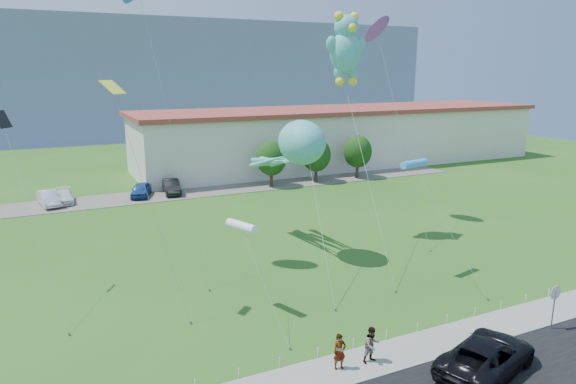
{
  "coord_description": "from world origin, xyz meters",
  "views": [
    {
      "loc": [
        -13.75,
        -20.63,
        13.33
      ],
      "look_at": [
        -0.16,
        8.0,
        5.87
      ],
      "focal_mm": 32.0,
      "sensor_mm": 36.0,
      "label": 1
    }
  ],
  "objects_px": {
    "warehouse": "(344,136)",
    "pedestrian_right": "(372,345)",
    "parked_car_silver": "(49,198)",
    "parked_car_white": "(64,197)",
    "stop_sign": "(555,297)",
    "suv": "(487,355)",
    "pedestrian_left": "(340,352)",
    "octopus_kite": "(295,150)",
    "parked_car_black": "(171,187)",
    "teddy_bear_kite": "(346,47)",
    "parked_car_blue": "(141,190)"
  },
  "relations": [
    {
      "from": "suv",
      "to": "parked_car_black",
      "type": "bearing_deg",
      "value": -12.34
    },
    {
      "from": "parked_car_white",
      "to": "suv",
      "type": "bearing_deg",
      "value": -68.14
    },
    {
      "from": "parked_car_silver",
      "to": "parked_car_black",
      "type": "bearing_deg",
      "value": -10.78
    },
    {
      "from": "stop_sign",
      "to": "parked_car_black",
      "type": "relative_size",
      "value": 0.52
    },
    {
      "from": "warehouse",
      "to": "suv",
      "type": "height_order",
      "value": "warehouse"
    },
    {
      "from": "pedestrian_left",
      "to": "parked_car_white",
      "type": "xyz_separation_m",
      "value": [
        -9.99,
        38.6,
        -0.25
      ]
    },
    {
      "from": "warehouse",
      "to": "parked_car_black",
      "type": "xyz_separation_m",
      "value": [
        -27.62,
        -8.78,
        -3.28
      ]
    },
    {
      "from": "pedestrian_left",
      "to": "parked_car_blue",
      "type": "xyz_separation_m",
      "value": [
        -2.29,
        37.93,
        -0.14
      ]
    },
    {
      "from": "stop_sign",
      "to": "warehouse",
      "type": "bearing_deg",
      "value": 71.1
    },
    {
      "from": "stop_sign",
      "to": "parked_car_black",
      "type": "xyz_separation_m",
      "value": [
        -11.12,
        39.42,
        -1.02
      ]
    },
    {
      "from": "suv",
      "to": "parked_car_blue",
      "type": "xyz_separation_m",
      "value": [
        -8.19,
        40.93,
        -0.06
      ]
    },
    {
      "from": "suv",
      "to": "parked_car_white",
      "type": "distance_m",
      "value": 44.53
    },
    {
      "from": "parked_car_blue",
      "to": "parked_car_black",
      "type": "bearing_deg",
      "value": 19.24
    },
    {
      "from": "suv",
      "to": "parked_car_silver",
      "type": "xyz_separation_m",
      "value": [
        -17.3,
        41.01,
        -0.04
      ]
    },
    {
      "from": "parked_car_white",
      "to": "octopus_kite",
      "type": "height_order",
      "value": "octopus_kite"
    },
    {
      "from": "parked_car_white",
      "to": "teddy_bear_kite",
      "type": "xyz_separation_m",
      "value": [
        20.5,
        -21.41,
        14.46
      ]
    },
    {
      "from": "stop_sign",
      "to": "parked_car_black",
      "type": "distance_m",
      "value": 40.97
    },
    {
      "from": "stop_sign",
      "to": "parked_car_blue",
      "type": "xyz_separation_m",
      "value": [
        -14.43,
        39.44,
        -1.06
      ]
    },
    {
      "from": "pedestrian_right",
      "to": "parked_car_blue",
      "type": "xyz_separation_m",
      "value": [
        -3.95,
        38.08,
        -0.16
      ]
    },
    {
      "from": "pedestrian_left",
      "to": "pedestrian_right",
      "type": "xyz_separation_m",
      "value": [
        1.66,
        -0.15,
        0.02
      ]
    },
    {
      "from": "suv",
      "to": "parked_car_black",
      "type": "distance_m",
      "value": 41.2
    },
    {
      "from": "parked_car_black",
      "to": "teddy_bear_kite",
      "type": "relative_size",
      "value": 0.27
    },
    {
      "from": "teddy_bear_kite",
      "to": "warehouse",
      "type": "bearing_deg",
      "value": 58.43
    },
    {
      "from": "pedestrian_right",
      "to": "stop_sign",
      "type": "bearing_deg",
      "value": -11.37
    },
    {
      "from": "suv",
      "to": "pedestrian_right",
      "type": "xyz_separation_m",
      "value": [
        -4.24,
        2.85,
        0.1
      ]
    },
    {
      "from": "stop_sign",
      "to": "pedestrian_left",
      "type": "bearing_deg",
      "value": 172.89
    },
    {
      "from": "pedestrian_right",
      "to": "suv",
      "type": "bearing_deg",
      "value": -37.86
    },
    {
      "from": "suv",
      "to": "parked_car_black",
      "type": "relative_size",
      "value": 1.21
    },
    {
      "from": "suv",
      "to": "parked_car_white",
      "type": "bearing_deg",
      "value": 1.77
    },
    {
      "from": "stop_sign",
      "to": "pedestrian_right",
      "type": "xyz_separation_m",
      "value": [
        -10.48,
        1.36,
        -0.9
      ]
    },
    {
      "from": "suv",
      "to": "octopus_kite",
      "type": "bearing_deg",
      "value": -16.5
    },
    {
      "from": "pedestrian_right",
      "to": "parked_car_white",
      "type": "relative_size",
      "value": 0.39
    },
    {
      "from": "parked_car_silver",
      "to": "octopus_kite",
      "type": "xyz_separation_m",
      "value": [
        16.47,
        -22.98,
        7.0
      ]
    },
    {
      "from": "warehouse",
      "to": "parked_car_blue",
      "type": "relative_size",
      "value": 13.91
    },
    {
      "from": "pedestrian_left",
      "to": "parked_car_blue",
      "type": "bearing_deg",
      "value": 98.44
    },
    {
      "from": "teddy_bear_kite",
      "to": "pedestrian_left",
      "type": "bearing_deg",
      "value": -121.44
    },
    {
      "from": "parked_car_white",
      "to": "parked_car_black",
      "type": "xyz_separation_m",
      "value": [
        11.02,
        -0.69,
        0.15
      ]
    },
    {
      "from": "parked_car_white",
      "to": "parked_car_blue",
      "type": "distance_m",
      "value": 7.73
    },
    {
      "from": "warehouse",
      "to": "stop_sign",
      "type": "relative_size",
      "value": 24.4
    },
    {
      "from": "pedestrian_right",
      "to": "parked_car_blue",
      "type": "bearing_deg",
      "value": 91.96
    },
    {
      "from": "suv",
      "to": "parked_car_white",
      "type": "relative_size",
      "value": 1.31
    },
    {
      "from": "suv",
      "to": "pedestrian_left",
      "type": "distance_m",
      "value": 6.62
    },
    {
      "from": "warehouse",
      "to": "pedestrian_left",
      "type": "height_order",
      "value": "warehouse"
    },
    {
      "from": "parked_car_black",
      "to": "teddy_bear_kite",
      "type": "xyz_separation_m",
      "value": [
        9.49,
        -20.72,
        14.31
      ]
    },
    {
      "from": "octopus_kite",
      "to": "pedestrian_right",
      "type": "bearing_deg",
      "value": -102.68
    },
    {
      "from": "parked_car_silver",
      "to": "parked_car_white",
      "type": "xyz_separation_m",
      "value": [
        1.41,
        0.6,
        -0.13
      ]
    },
    {
      "from": "pedestrian_right",
      "to": "teddy_bear_kite",
      "type": "height_order",
      "value": "teddy_bear_kite"
    },
    {
      "from": "parked_car_black",
      "to": "octopus_kite",
      "type": "xyz_separation_m",
      "value": [
        4.05,
        -22.88,
        6.98
      ]
    },
    {
      "from": "warehouse",
      "to": "pedestrian_right",
      "type": "height_order",
      "value": "warehouse"
    },
    {
      "from": "parked_car_silver",
      "to": "parked_car_white",
      "type": "relative_size",
      "value": 1.05
    }
  ]
}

